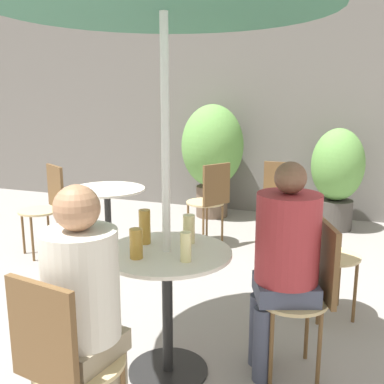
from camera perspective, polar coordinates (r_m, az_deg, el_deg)
The scene contains 18 objects.
ground_plane at distance 2.75m, azimuth -4.61°, elevation -22.79°, with size 20.00×20.00×0.00m, color gray.
storefront_wall at distance 6.05m, azimuth 11.29°, elevation 11.28°, with size 10.00×0.06×3.00m.
cafe_table_near at distance 2.56m, azimuth -3.17°, elevation -11.94°, with size 0.72×0.72×0.74m.
cafe_table_far at distance 4.23m, azimuth -10.64°, elevation -2.47°, with size 0.69×0.69×0.74m.
bistro_chair_0 at distance 2.02m, azimuth -16.24°, elevation -19.30°, with size 0.40×0.42×0.89m.
bistro_chair_1 at distance 2.64m, azimuth 14.65°, elevation -11.35°, with size 0.45×0.43×0.89m.
bistro_chair_2 at distance 4.70m, azimuth 2.41°, elevation -0.53°, with size 0.46×0.45×0.89m.
bistro_chair_3 at distance 4.71m, azimuth -17.87°, elevation -1.10°, with size 0.45×0.46×0.89m.
bistro_chair_4 at distance 4.77m, azimuth 10.87°, elevation -0.56°, with size 0.40×0.40×0.89m.
bistro_chair_5 at distance 3.32m, azimuth 15.92°, elevation -6.46°, with size 0.45×0.44×0.89m.
seated_person_0 at distance 2.02m, azimuth -13.54°, elevation -12.93°, with size 0.32×0.35×1.23m.
seated_person_1 at distance 2.54m, azimuth 11.65°, elevation -7.52°, with size 0.42×0.40×1.24m.
beer_glass_0 at distance 2.31m, azimuth -0.79°, elevation -6.97°, with size 0.06×0.06×0.16m.
beer_glass_1 at distance 2.59m, azimuth -0.40°, elevation -4.71°, with size 0.07×0.07×0.17m.
beer_glass_2 at distance 2.59m, azimuth -6.03°, elevation -4.41°, with size 0.07×0.07×0.20m.
beer_glass_3 at distance 2.37m, azimuth -7.11°, elevation -6.52°, with size 0.07×0.07×0.16m.
potted_plant_0 at distance 5.83m, azimuth 2.61°, elevation 5.21°, with size 0.80×0.80×1.46m.
potted_plant_1 at distance 5.55m, azimuth 17.96°, elevation 2.34°, with size 0.61×0.61×1.20m.
Camera 1 is at (0.97, -2.04, 1.58)m, focal length 42.00 mm.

